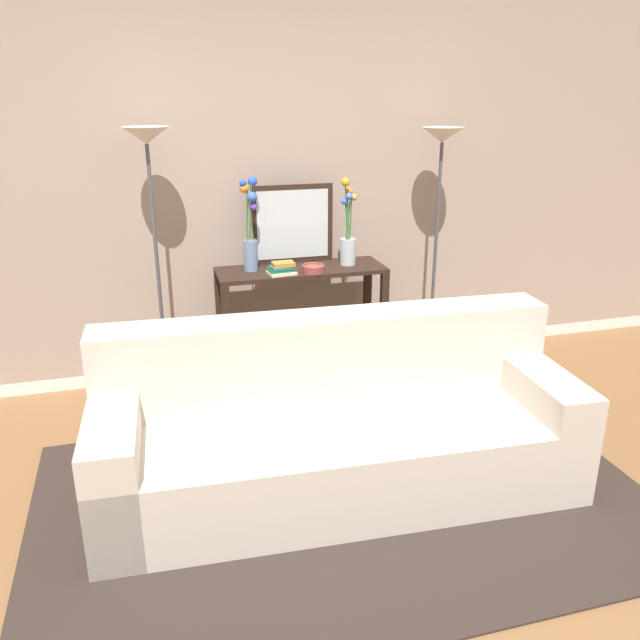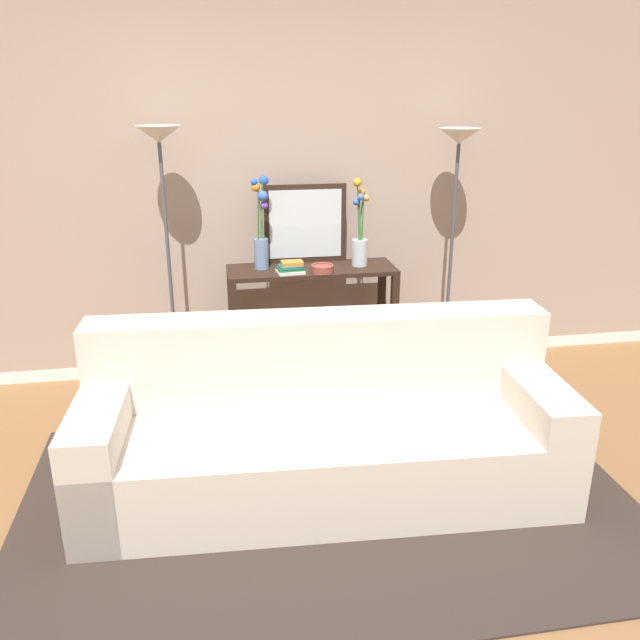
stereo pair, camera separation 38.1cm
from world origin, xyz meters
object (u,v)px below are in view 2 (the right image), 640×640
Objects in this scene: floor_lamp_left at (163,189)px; vase_short_flowers at (360,239)px; floor_lamp_right at (456,186)px; vase_tall_flowers at (261,232)px; couch at (324,432)px; console_table at (312,305)px; book_row_under_console at (279,377)px; wall_mirror at (305,224)px; fruit_bowl at (322,268)px; book_stack at (291,268)px.

vase_short_flowers is at bearing 0.19° from floor_lamp_left.
floor_lamp_right is 1.35m from vase_tall_flowers.
couch is 1.86m from floor_lamp_left.
couch is 2.01m from floor_lamp_right.
vase_tall_flowers reaches higher than vase_short_flowers.
book_row_under_console is at bearing 180.00° from console_table.
fruit_bowl is (0.07, -0.29, -0.24)m from wall_mirror.
vase_short_flowers is (1.27, 0.00, -0.37)m from floor_lamp_left.
book_stack is at bearing -117.47° from wall_mirror.
book_stack is (0.78, -0.10, -0.52)m from floor_lamp_left.
couch is at bearing -58.19° from floor_lamp_left.
fruit_bowl reaches higher than book_row_under_console.
floor_lamp_right is at bearing -0.36° from vase_short_flowers.
book_row_under_console is (-0.29, 0.12, -0.82)m from fruit_bowl.
wall_mirror is at bearing 103.35° from fruit_bowl.
couch is 13.08× the size of book_stack.
fruit_bowl is at bearing 80.56° from couch.
floor_lamp_right is at bearing 0.07° from book_row_under_console.
floor_lamp_left is at bearing 172.75° from fruit_bowl.
floor_lamp_left is (-0.94, 0.00, 0.82)m from console_table.
console_table is at bearing 83.75° from couch.
wall_mirror is 3.01× the size of book_stack.
couch is 2.17× the size of console_table.
couch is at bearing -96.25° from console_table.
vase_tall_flowers reaches higher than book_row_under_console.
wall_mirror is 0.92× the size of vase_tall_flowers.
book_stack is at bearing -7.61° from floor_lamp_left.
console_table is 6.03× the size of book_stack.
wall_mirror is at bearing 170.87° from floor_lamp_right.
floor_lamp_left is at bearing 179.88° from book_row_under_console.
floor_lamp_right reaches higher than wall_mirror.
book_stack is at bearing -174.75° from floor_lamp_right.
console_table is 0.57m from book_row_under_console.
book_stack reaches higher than console_table.
vase_tall_flowers is at bearing 3.34° from floor_lamp_left.
floor_lamp_right is 1.05m from wall_mirror.
book_row_under_console is (-0.57, -0.01, -0.97)m from vase_short_flowers.
couch is 16.33× the size of fruit_bowl.
fruit_bowl is 0.33× the size of book_row_under_console.
book_stack is (-0.49, -0.11, -0.15)m from vase_short_flowers.
console_table is 1.85× the size of vase_tall_flowers.
fruit_bowl is 0.80× the size of book_stack.
floor_lamp_left is 11.80× the size of fruit_bowl.
wall_mirror is 0.95× the size of vase_short_flowers.
wall_mirror is at bearing 95.55° from console_table.
couch is 1.30m from fruit_bowl.
vase_tall_flowers is at bearing -158.27° from wall_mirror.
floor_lamp_right is at bearing -9.13° from wall_mirror.
book_stack is (-0.14, -0.27, -0.23)m from wall_mirror.
vase_short_flowers is (0.33, 0.01, 0.45)m from console_table.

